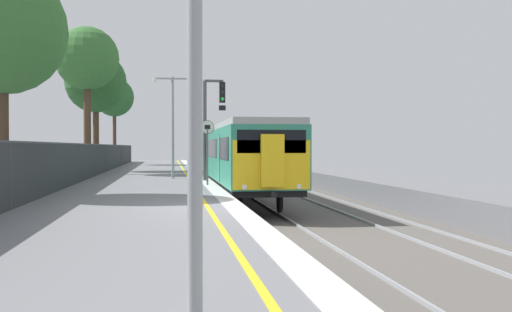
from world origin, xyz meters
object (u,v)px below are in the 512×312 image
Objects in this scene: commuter_train_at_platform at (220,152)px; background_tree_back at (88,61)px; speed_limit_sign at (207,144)px; background_tree_right at (97,85)px; platform_lamp_mid at (173,118)px; signal_gantry at (210,118)px; background_tree_left at (114,99)px.

background_tree_back reaches higher than commuter_train_at_platform.
background_tree_right is (-6.37, 15.66, 4.07)m from speed_limit_sign.
background_tree_right is at bearing 116.26° from platform_lamp_mid.
platform_lamp_mid is at bearing -110.18° from commuter_train_at_platform.
background_tree_right is (-6.75, 12.29, 2.78)m from signal_gantry.
speed_limit_sign is 30.69m from background_tree_left.
background_tree_left is (-8.39, 15.20, 4.76)m from commuter_train_at_platform.
background_tree_right is at bearing 89.35° from background_tree_back.
commuter_train_at_platform is 18.01m from background_tree_left.
commuter_train_at_platform is 9.64m from platform_lamp_mid.
background_tree_left reaches higher than speed_limit_sign.
platform_lamp_mid is at bearing 128.63° from signal_gantry.
commuter_train_at_platform reaches higher than speed_limit_sign.
background_tree_left is 0.90× the size of background_tree_back.
speed_limit_sign is 0.34× the size of background_tree_right.
commuter_train_at_platform is at bearing -61.10° from background_tree_left.
background_tree_back is at bearing 130.90° from signal_gantry.
background_tree_back is at bearing -90.65° from background_tree_right.
signal_gantry is 27.37m from background_tree_left.
commuter_train_at_platform is at bearing 69.82° from platform_lamp_mid.
signal_gantry is at bearing -75.26° from background_tree_left.
background_tree_right is 4.55m from background_tree_back.
background_tree_right is at bearing 112.15° from speed_limit_sign.
signal_gantry is at bearing 83.62° from speed_limit_sign.
signal_gantry is 14.30m from background_tree_right.
platform_lamp_mid is at bearing -48.23° from background_tree_back.
background_tree_left is (-5.13, 24.08, 2.89)m from platform_lamp_mid.
background_tree_left is (-6.55, 29.68, 4.26)m from speed_limit_sign.
signal_gantry is at bearing -97.53° from commuter_train_at_platform.
commuter_train_at_platform is at bearing -8.15° from background_tree_right.
platform_lamp_mid is at bearing -77.97° from background_tree_left.
background_tree_left is (-6.92, 26.32, 2.97)m from signal_gantry.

